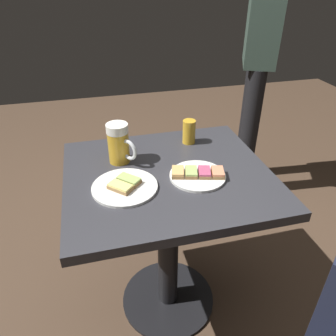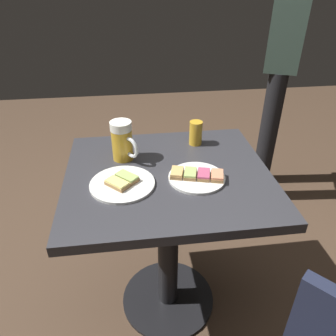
% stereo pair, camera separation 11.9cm
% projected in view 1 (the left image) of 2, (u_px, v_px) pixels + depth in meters
% --- Properties ---
extents(ground_plane, '(6.00, 6.00, 0.00)m').
position_uv_depth(ground_plane, '(168.00, 299.00, 1.59)').
color(ground_plane, '#4C3828').
extents(cafe_table, '(0.76, 0.67, 0.74)m').
position_uv_depth(cafe_table, '(168.00, 209.00, 1.29)').
color(cafe_table, black).
rests_on(cafe_table, ground_plane).
extents(plate_near, '(0.20, 0.20, 0.03)m').
position_uv_depth(plate_near, '(198.00, 174.00, 1.17)').
color(plate_near, white).
rests_on(plate_near, cafe_table).
extents(plate_far, '(0.23, 0.23, 0.03)m').
position_uv_depth(plate_far, '(125.00, 186.00, 1.11)').
color(plate_far, white).
rests_on(plate_far, cafe_table).
extents(beer_mug, '(0.10, 0.12, 0.16)m').
position_uv_depth(beer_mug, '(119.00, 144.00, 1.22)').
color(beer_mug, gold).
rests_on(beer_mug, cafe_table).
extents(beer_glass_small, '(0.05, 0.05, 0.10)m').
position_uv_depth(beer_glass_small, '(189.00, 132.00, 1.37)').
color(beer_glass_small, gold).
rests_on(beer_glass_small, cafe_table).
extents(patron_standing, '(0.30, 0.37, 1.63)m').
position_uv_depth(patron_standing, '(259.00, 52.00, 1.94)').
color(patron_standing, black).
rests_on(patron_standing, ground_plane).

